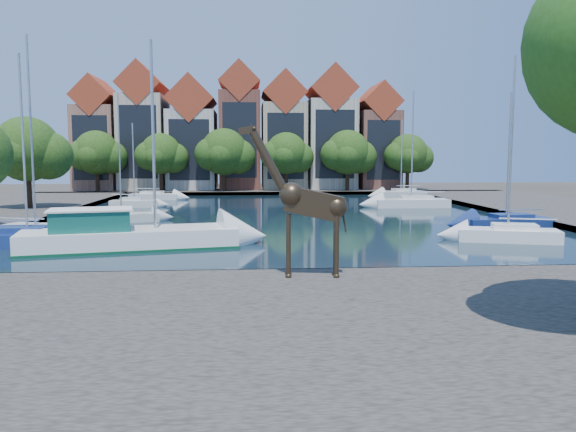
% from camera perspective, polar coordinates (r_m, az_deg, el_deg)
% --- Properties ---
extents(ground, '(160.00, 160.00, 0.00)m').
position_cam_1_polar(ground, '(22.91, 3.50, -6.52)').
color(ground, '#38332B').
rests_on(ground, ground).
extents(water_basin, '(38.00, 50.00, 0.08)m').
position_cam_1_polar(water_basin, '(46.51, -0.40, 0.01)').
color(water_basin, black).
rests_on(water_basin, ground).
extents(near_quay, '(50.00, 14.00, 0.50)m').
position_cam_1_polar(near_quay, '(16.16, 6.84, -11.07)').
color(near_quay, '#4F4B44').
rests_on(near_quay, ground).
extents(far_quay, '(60.00, 16.00, 0.50)m').
position_cam_1_polar(far_quay, '(78.35, -1.92, 2.67)').
color(far_quay, '#4F4B44').
rests_on(far_quay, ground).
extents(right_quay, '(14.00, 52.00, 0.50)m').
position_cam_1_polar(right_quay, '(54.18, 27.01, 0.43)').
color(right_quay, '#4F4B44').
rests_on(right_quay, ground).
extents(townhouse_west_end, '(5.44, 9.18, 14.93)m').
position_cam_1_polar(townhouse_west_end, '(80.69, -18.63, 7.50)').
color(townhouse_west_end, '#946350').
rests_on(townhouse_west_end, far_quay).
extents(townhouse_west_mid, '(5.94, 9.18, 16.79)m').
position_cam_1_polar(townhouse_west_mid, '(79.45, -14.42, 8.29)').
color(townhouse_west_mid, '#C2B095').
rests_on(townhouse_west_mid, far_quay).
extents(townhouse_west_inner, '(6.43, 9.18, 15.15)m').
position_cam_1_polar(townhouse_west_inner, '(78.53, -9.68, 7.77)').
color(townhouse_west_inner, beige).
rests_on(townhouse_west_inner, far_quay).
extents(townhouse_center, '(5.44, 9.18, 16.93)m').
position_cam_1_polar(townhouse_center, '(78.21, -4.90, 8.59)').
color(townhouse_center, brown).
rests_on(townhouse_center, far_quay).
extents(townhouse_east_inner, '(5.94, 9.18, 15.79)m').
position_cam_1_polar(townhouse_east_inner, '(78.34, -0.46, 8.14)').
color(townhouse_east_inner, tan).
rests_on(townhouse_east_inner, far_quay).
extents(townhouse_east_mid, '(6.43, 9.18, 16.65)m').
position_cam_1_polar(townhouse_east_mid, '(79.04, 4.30, 8.38)').
color(townhouse_east_mid, beige).
rests_on(townhouse_east_mid, far_quay).
extents(townhouse_east_end, '(5.44, 9.18, 14.43)m').
position_cam_1_polar(townhouse_east_end, '(80.21, 8.93, 7.58)').
color(townhouse_east_end, brown).
rests_on(townhouse_east_end, far_quay).
extents(far_tree_far_west, '(7.28, 5.60, 7.68)m').
position_cam_1_polar(far_tree_far_west, '(75.07, -18.80, 5.96)').
color(far_tree_far_west, '#332114').
rests_on(far_tree_far_west, far_quay).
extents(far_tree_west, '(6.76, 5.20, 7.36)m').
position_cam_1_polar(far_tree_west, '(73.46, -12.73, 6.05)').
color(far_tree_west, '#332114').
rests_on(far_tree_west, far_quay).
extents(far_tree_mid_west, '(7.80, 6.00, 8.00)m').
position_cam_1_polar(far_tree_mid_west, '(72.70, -6.44, 6.34)').
color(far_tree_mid_west, '#332114').
rests_on(far_tree_mid_west, far_quay).
extents(far_tree_mid_east, '(7.02, 5.40, 7.52)m').
position_cam_1_polar(far_tree_mid_east, '(72.82, -0.10, 6.25)').
color(far_tree_mid_east, '#332114').
rests_on(far_tree_mid_east, far_quay).
extents(far_tree_east, '(7.54, 5.80, 7.84)m').
position_cam_1_polar(far_tree_east, '(73.81, 6.15, 6.29)').
color(far_tree_east, '#332114').
rests_on(far_tree_east, far_quay).
extents(far_tree_far_east, '(6.76, 5.20, 7.36)m').
position_cam_1_polar(far_tree_far_east, '(75.64, 12.15, 6.07)').
color(far_tree_far_east, '#332114').
rests_on(far_tree_far_east, far_quay).
extents(side_tree_left_far, '(7.28, 5.60, 7.88)m').
position_cam_1_polar(side_tree_left_far, '(53.59, -24.92, 5.98)').
color(side_tree_left_far, '#332114').
rests_on(side_tree_left_far, left_quay).
extents(giraffe_statue, '(3.95, 0.81, 5.63)m').
position_cam_1_polar(giraffe_statue, '(20.86, 1.80, 1.33)').
color(giraffe_statue, '#34271A').
rests_on(giraffe_statue, near_quay).
extents(motorsailer, '(11.56, 5.50, 10.96)m').
position_cam_1_polar(motorsailer, '(31.07, -16.42, -1.69)').
color(motorsailer, white).
rests_on(motorsailer, water_basin).
extents(sailboat_left_a, '(6.53, 4.04, 11.54)m').
position_cam_1_polar(sailboat_left_a, '(34.88, -24.23, -1.54)').
color(sailboat_left_a, white).
rests_on(sailboat_left_a, water_basin).
extents(sailboat_left_b, '(6.99, 2.70, 10.34)m').
position_cam_1_polar(sailboat_left_b, '(33.77, -24.93, -1.83)').
color(sailboat_left_b, navy).
rests_on(sailboat_left_b, water_basin).
extents(sailboat_left_c, '(5.67, 3.27, 9.49)m').
position_cam_1_polar(sailboat_left_c, '(43.71, -16.56, 0.07)').
color(sailboat_left_c, silver).
rests_on(sailboat_left_c, water_basin).
extents(sailboat_left_d, '(4.57, 1.69, 8.01)m').
position_cam_1_polar(sailboat_left_d, '(55.76, -15.32, 1.40)').
color(sailboat_left_d, silver).
rests_on(sailboat_left_d, water_basin).
extents(sailboat_left_e, '(5.78, 2.84, 9.39)m').
position_cam_1_polar(sailboat_left_e, '(65.13, -13.35, 2.10)').
color(sailboat_left_e, silver).
rests_on(sailboat_left_e, water_basin).
extents(sailboat_right_a, '(5.90, 3.42, 10.55)m').
position_cam_1_polar(sailboat_right_a, '(34.80, 21.44, -1.48)').
color(sailboat_right_a, white).
rests_on(sailboat_right_a, water_basin).
extents(sailboat_right_b, '(6.39, 2.83, 9.24)m').
position_cam_1_polar(sailboat_right_b, '(42.01, 21.27, -0.36)').
color(sailboat_right_b, navy).
rests_on(sailboat_right_b, water_basin).
extents(sailboat_right_c, '(7.04, 2.47, 11.03)m').
position_cam_1_polar(sailboat_right_c, '(55.18, 12.39, 1.51)').
color(sailboat_right_c, silver).
rests_on(sailboat_right_c, water_basin).
extents(sailboat_right_d, '(6.21, 3.25, 9.10)m').
position_cam_1_polar(sailboat_right_d, '(67.42, 11.38, 2.33)').
color(sailboat_right_d, silver).
rests_on(sailboat_right_d, water_basin).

